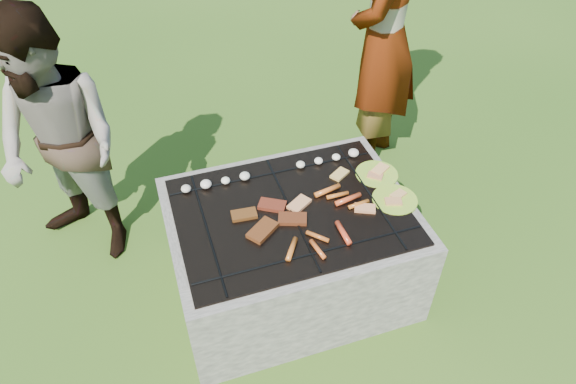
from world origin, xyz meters
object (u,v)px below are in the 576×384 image
object	(u,v)px
cook	(385,40)
bystander	(61,147)
plate_near	(395,200)
plate_far	(377,174)
fire_pit	(291,251)

from	to	relation	value
cook	bystander	size ratio (longest dim) A/B	1.25
bystander	plate_near	bearing A→B (deg)	20.72
plate_far	cook	world-z (taller)	cook
cook	plate_near	bearing A→B (deg)	20.62
bystander	plate_far	bearing A→B (deg)	27.35
fire_pit	cook	size ratio (longest dim) A/B	0.66
fire_pit	cook	bearing A→B (deg)	44.60
plate_far	cook	distance (m)	1.00
plate_far	cook	size ratio (longest dim) A/B	0.16
cook	bystander	distance (m)	2.10
fire_pit	plate_far	world-z (taller)	plate_far
plate_far	bystander	world-z (taller)	bystander
bystander	fire_pit	bearing A→B (deg)	13.92
fire_pit	cook	distance (m)	1.54
fire_pit	bystander	xyz separation A→B (m)	(-1.10, 0.70, 0.50)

